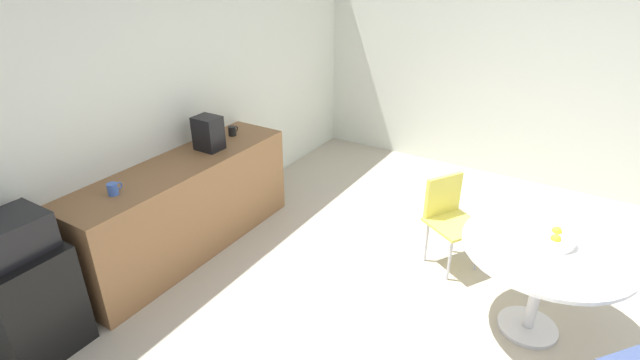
# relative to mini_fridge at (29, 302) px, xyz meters

# --- Properties ---
(ground_plane) EXTENTS (6.00, 6.00, 0.00)m
(ground_plane) POSITION_rel_mini_fridge_xyz_m (1.79, -2.65, -0.41)
(ground_plane) COLOR #B2A893
(wall_back) EXTENTS (6.00, 0.10, 2.60)m
(wall_back) POSITION_rel_mini_fridge_xyz_m (1.79, 0.35, 0.89)
(wall_back) COLOR silver
(wall_back) RESTS_ON ground_plane
(wall_side_right) EXTENTS (0.10, 6.00, 2.60)m
(wall_side_right) POSITION_rel_mini_fridge_xyz_m (4.79, -2.65, 0.89)
(wall_side_right) COLOR silver
(wall_side_right) RESTS_ON ground_plane
(counter_block) EXTENTS (2.27, 0.60, 0.90)m
(counter_block) POSITION_rel_mini_fridge_xyz_m (1.49, 0.00, 0.04)
(counter_block) COLOR brown
(counter_block) RESTS_ON ground_plane
(mini_fridge) EXTENTS (0.54, 0.54, 0.81)m
(mini_fridge) POSITION_rel_mini_fridge_xyz_m (0.00, 0.00, 0.00)
(mini_fridge) COLOR black
(mini_fridge) RESTS_ON ground_plane
(microwave) EXTENTS (0.48, 0.38, 0.26)m
(microwave) POSITION_rel_mini_fridge_xyz_m (0.00, 0.00, 0.54)
(microwave) COLOR black
(microwave) RESTS_ON mini_fridge
(round_table) EXTENTS (1.16, 1.16, 0.76)m
(round_table) POSITION_rel_mini_fridge_xyz_m (2.05, -3.00, 0.22)
(round_table) COLOR silver
(round_table) RESTS_ON ground_plane
(chair_yellow) EXTENTS (0.58, 0.58, 0.83)m
(chair_yellow) POSITION_rel_mini_fridge_xyz_m (2.57, -2.15, 0.12)
(chair_yellow) COLOR silver
(chair_yellow) RESTS_ON ground_plane
(fruit_bowl) EXTENTS (0.27, 0.27, 0.11)m
(fruit_bowl) POSITION_rel_mini_fridge_xyz_m (2.11, -3.03, 0.39)
(fruit_bowl) COLOR silver
(fruit_bowl) RESTS_ON round_table
(mug_white) EXTENTS (0.13, 0.08, 0.09)m
(mug_white) POSITION_rel_mini_fridge_xyz_m (2.26, 0.06, 0.54)
(mug_white) COLOR black
(mug_white) RESTS_ON counter_block
(mug_green) EXTENTS (0.13, 0.08, 0.09)m
(mug_green) POSITION_rel_mini_fridge_xyz_m (0.80, -0.01, 0.54)
(mug_green) COLOR #3F66BF
(mug_green) RESTS_ON counter_block
(coffee_maker) EXTENTS (0.20, 0.24, 0.32)m
(coffee_maker) POSITION_rel_mini_fridge_xyz_m (1.87, 0.00, 0.65)
(coffee_maker) COLOR black
(coffee_maker) RESTS_ON counter_block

